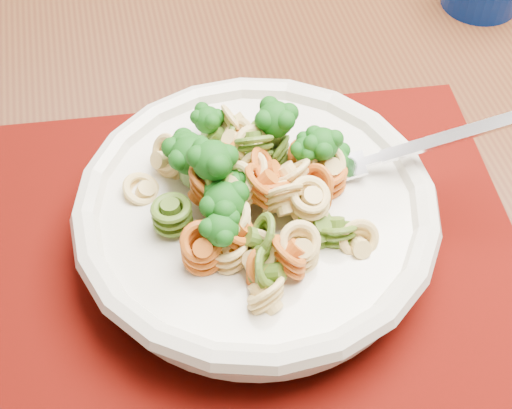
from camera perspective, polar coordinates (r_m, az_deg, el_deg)
name	(u,v)px	position (r m, az deg, el deg)	size (l,w,h in m)	color
dining_table	(171,218)	(0.69, -6.79, -1.06)	(1.40, 1.04, 0.74)	#4D2B15
placemat	(247,253)	(0.53, -0.70, -3.92)	(0.40, 0.31, 0.00)	#4D0503
pasta_bowl	(256,213)	(0.51, 0.00, -0.71)	(0.26, 0.26, 0.05)	silver
pasta_broccoli_heap	(256,199)	(0.50, 0.00, 0.43)	(0.22, 0.22, 0.06)	#E7BF72
fork	(348,167)	(0.52, 7.36, 2.98)	(0.19, 0.02, 0.01)	silver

